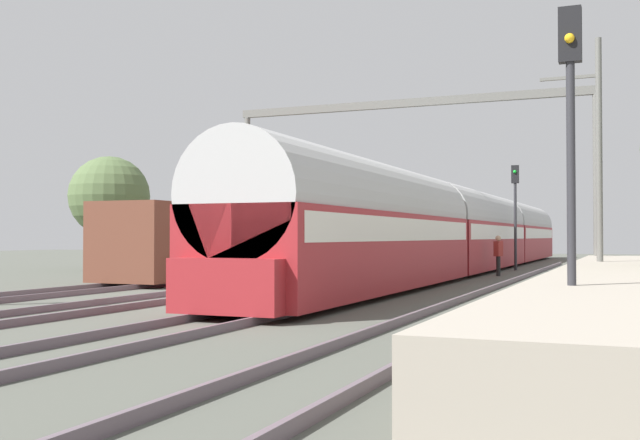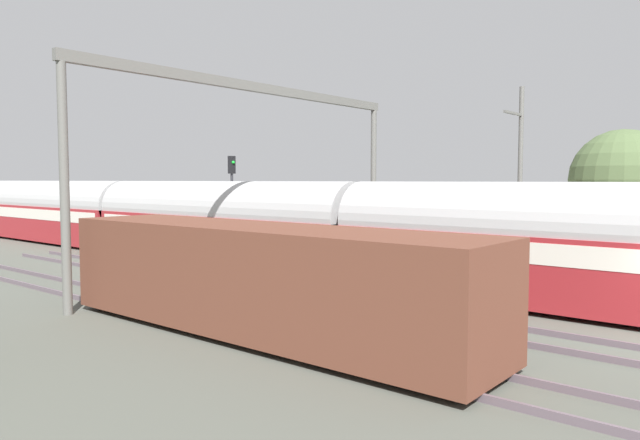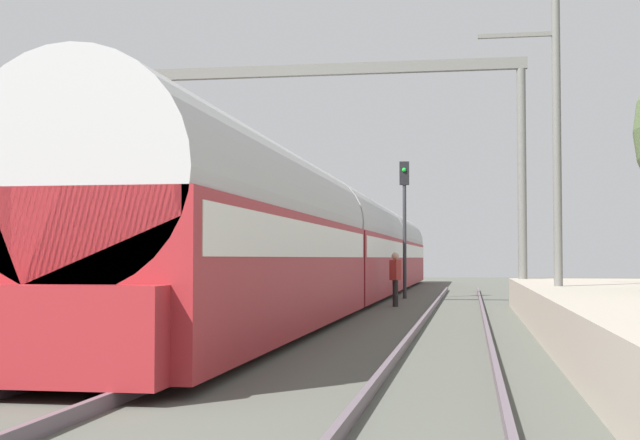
{
  "view_description": "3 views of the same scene",
  "coord_description": "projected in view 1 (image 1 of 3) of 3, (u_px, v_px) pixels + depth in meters",
  "views": [
    {
      "loc": [
        9.46,
        -17.88,
        1.69
      ],
      "look_at": [
        2.01,
        0.08,
        2.11
      ],
      "focal_mm": 42.73,
      "sensor_mm": 36.0,
      "label": 1
    },
    {
      "loc": [
        -16.8,
        -2.14,
        4.04
      ],
      "look_at": [
        0.91,
        12.58,
        2.49
      ],
      "focal_mm": 33.54,
      "sensor_mm": 36.0,
      "label": 2
    },
    {
      "loc": [
        6.43,
        -14.06,
        1.55
      ],
      "look_at": [
        1.0,
        18.73,
        2.94
      ],
      "focal_mm": 51.2,
      "sensor_mm": 36.0,
      "label": 3
    }
  ],
  "objects": [
    {
      "name": "catenary_gantry",
      "position": [
        406.0,
        143.0,
        34.08
      ],
      "size": [
        16.45,
        0.28,
        7.86
      ],
      "color": "slate",
      "rests_on": "ground"
    },
    {
      "name": "track_east",
      "position": [
        319.0,
        300.0,
        19.33
      ],
      "size": [
        1.52,
        60.0,
        0.16
      ],
      "color": "#63555E",
      "rests_on": "ground"
    },
    {
      "name": "catenary_pole_east_mid",
      "position": [
        598.0,
        159.0,
        24.06
      ],
      "size": [
        1.9,
        0.2,
        8.0
      ],
      "color": "slate",
      "rests_on": "ground"
    },
    {
      "name": "ground",
      "position": [
        249.0,
        300.0,
        20.1
      ],
      "size": [
        120.0,
        120.0,
        0.0
      ],
      "primitive_type": "plane",
      "color": "#52544C"
    },
    {
      "name": "track_far_west",
      "position": [
        67.0,
        291.0,
        22.41
      ],
      "size": [
        1.52,
        60.0,
        0.16
      ],
      "color": "#63555E",
      "rests_on": "ground"
    },
    {
      "name": "railway_signal_far",
      "position": [
        515.0,
        203.0,
        38.04
      ],
      "size": [
        0.36,
        0.3,
        5.26
      ],
      "color": "#2D2D33",
      "rests_on": "ground"
    },
    {
      "name": "passenger_train",
      "position": [
        472.0,
        231.0,
        37.62
      ],
      "size": [
        2.93,
        49.2,
        3.82
      ],
      "color": "maroon",
      "rests_on": "ground"
    },
    {
      "name": "person_crossing",
      "position": [
        498.0,
        252.0,
        32.46
      ],
      "size": [
        0.36,
        0.46,
        1.73
      ],
      "rotation": [
        0.0,
        0.0,
        1.24
      ],
      "color": "black",
      "rests_on": "ground"
    },
    {
      "name": "tree_west_background",
      "position": [
        109.0,
        197.0,
        38.16
      ],
      "size": [
        4.02,
        4.02,
        5.72
      ],
      "color": "#4C3826",
      "rests_on": "ground"
    },
    {
      "name": "track_far_east",
      "position": [
        477.0,
        305.0,
        17.79
      ],
      "size": [
        1.52,
        60.0,
        0.16
      ],
      "color": "#63555E",
      "rests_on": "ground"
    },
    {
      "name": "freight_car",
      "position": [
        219.0,
        242.0,
        30.62
      ],
      "size": [
        2.8,
        13.0,
        2.7
      ],
      "color": "brown",
      "rests_on": "ground"
    },
    {
      "name": "railway_signal_near",
      "position": [
        571.0,
        128.0,
        12.31
      ],
      "size": [
        0.36,
        0.3,
        5.42
      ],
      "color": "#2D2D33",
      "rests_on": "ground"
    },
    {
      "name": "track_west",
      "position": [
        184.0,
        295.0,
        20.87
      ],
      "size": [
        1.52,
        60.0,
        0.16
      ],
      "color": "#63555E",
      "rests_on": "ground"
    }
  ]
}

